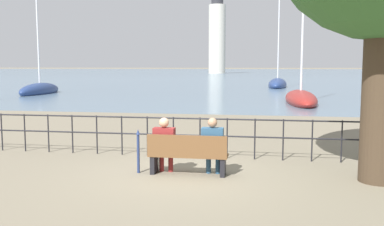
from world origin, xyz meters
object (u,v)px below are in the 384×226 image
Objects in this scene: harbor_lighthouse at (217,35)px; seated_person_right at (213,144)px; park_bench at (188,155)px; sailboat_0 at (278,84)px; seated_person_left at (165,143)px; sailboat_3 at (301,98)px; sailboat_2 at (40,90)px; closed_umbrella at (138,149)px.

seated_person_right is at bearing -83.81° from harbor_lighthouse.
park_bench is 39.52m from sailboat_0.
sailboat_0 is 0.42× the size of harbor_lighthouse.
seated_person_left is 0.11× the size of sailboat_3.
sailboat_3 reaches higher than seated_person_right.
sailboat_0 reaches higher than park_bench.
park_bench is at bearing -58.56° from sailboat_2.
park_bench is at bearing 0.77° from closed_umbrella.
closed_umbrella is at bearing -171.28° from seated_person_left.
sailboat_2 is (-17.73, 24.59, -0.33)m from seated_person_right.
harbor_lighthouse is (-12.45, 124.80, 11.27)m from seated_person_left.
seated_person_left is 0.10× the size of sailboat_2.
sailboat_0 is (4.23, 39.41, -0.21)m from closed_umbrella.
sailboat_0 is 0.97× the size of sailboat_3.
harbor_lighthouse is (-11.87, 124.89, 11.41)m from closed_umbrella.
closed_umbrella is (-0.58, -0.09, -0.14)m from seated_person_left.
sailboat_2 is (-20.31, -14.73, 0.03)m from sailboat_0.
sailboat_2 reaches higher than seated_person_right.
seated_person_right is (1.07, -0.00, 0.01)m from seated_person_left.
seated_person_right is at bearing 7.80° from park_bench.
closed_umbrella is at bearing -60.36° from sailboat_2.
sailboat_2 is at bearing 125.79° from seated_person_right.
sailboat_3 is at bearing 79.85° from seated_person_right.
seated_person_left is 0.99× the size of seated_person_right.
sailboat_0 is (2.58, 39.32, -0.36)m from seated_person_right.
closed_umbrella is at bearing -179.23° from park_bench.
sailboat_2 reaches higher than sailboat_0.
seated_person_left is 39.49m from sailboat_0.
harbor_lighthouse reaches higher than park_bench.
seated_person_left reaches higher than park_bench.
seated_person_right is 0.12× the size of sailboat_0.
sailboat_0 reaches higher than seated_person_right.
park_bench is 0.60m from seated_person_right.
park_bench is 0.07× the size of harbor_lighthouse.
sailboat_3 is at bearing -17.60° from sailboat_2.
seated_person_right is 1.29× the size of closed_umbrella.
sailboat_3 is at bearing -80.87° from harbor_lighthouse.
sailboat_0 is (3.65, 39.32, -0.35)m from seated_person_left.
harbor_lighthouse is at bearing 84.16° from sailboat_2.
sailboat_2 is 100.96m from harbor_lighthouse.
park_bench is 1.37× the size of seated_person_right.
sailboat_2 is at bearing 165.15° from sailboat_3.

